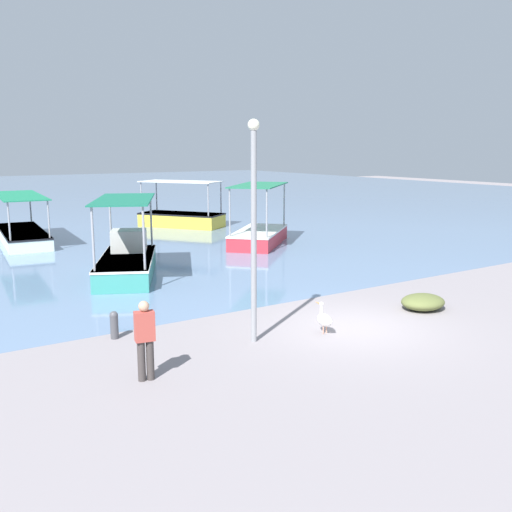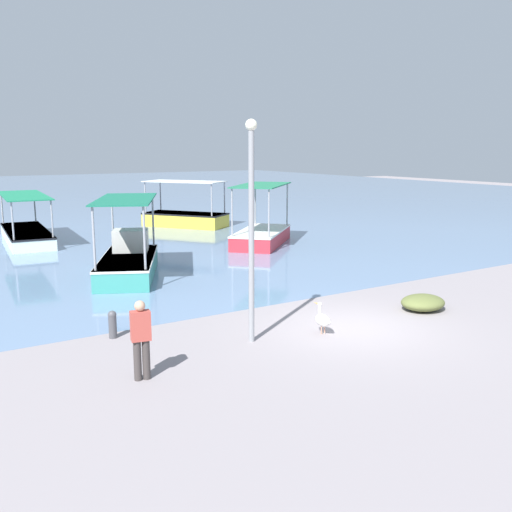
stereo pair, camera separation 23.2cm
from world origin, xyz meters
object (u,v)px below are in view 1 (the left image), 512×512
object	(u,v)px
net_pile	(423,302)
fishing_boat_far_right	(182,217)
pelican	(324,319)
fishing_boat_far_left	(259,233)
fishing_boat_near_left	(127,259)
fisherman_standing	(145,338)
lamp_post	(254,219)
fishing_boat_outer	(22,233)
mooring_bollard	(114,324)

from	to	relation	value
net_pile	fishing_boat_far_right	bearing A→B (deg)	84.98
pelican	fishing_boat_far_left	bearing A→B (deg)	64.03
net_pile	pelican	bearing A→B (deg)	-177.99
fishing_boat_far_left	fishing_boat_near_left	distance (m)	8.58
fisherman_standing	net_pile	world-z (taller)	fisherman_standing
fishing_boat_far_left	pelican	bearing A→B (deg)	-115.97
pelican	lamp_post	distance (m)	3.29
lamp_post	fisherman_standing	size ratio (longest dim) A/B	3.18
fishing_boat_near_left	lamp_post	distance (m)	9.08
fishing_boat_near_left	net_pile	world-z (taller)	fishing_boat_near_left
fishing_boat_outer	fishing_boat_far_left	xyz separation A→B (m)	(9.71, -6.99, 0.07)
fishing_boat_near_left	pelican	size ratio (longest dim) A/B	6.87
fishing_boat_outer	lamp_post	world-z (taller)	lamp_post
pelican	net_pile	world-z (taller)	pelican
lamp_post	fisherman_standing	bearing A→B (deg)	-165.50
mooring_bollard	fishing_boat_far_left	bearing A→B (deg)	42.62
fishing_boat_near_left	fisherman_standing	world-z (taller)	fishing_boat_near_left
fishing_boat_outer	pelican	bearing A→B (deg)	-79.33
fisherman_standing	net_pile	size ratio (longest dim) A/B	1.23
pelican	fisherman_standing	distance (m)	5.06
fisherman_standing	fishing_boat_far_right	bearing A→B (deg)	62.80
fishing_boat_outer	net_pile	bearing A→B (deg)	-68.65
fishing_boat_far_left	fishing_boat_near_left	world-z (taller)	fishing_boat_far_left
mooring_bollard	net_pile	distance (m)	8.90
fishing_boat_near_left	pelican	distance (m)	9.40
fishing_boat_outer	pelican	world-z (taller)	fishing_boat_outer
mooring_bollard	fishing_boat_far_right	bearing A→B (deg)	59.93
lamp_post	net_pile	xyz separation A→B (m)	(5.74, -0.32, -2.82)
fishing_boat_far_right	lamp_post	xyz separation A→B (m)	(-7.52, -19.96, 2.47)
fishing_boat_far_right	mooring_bollard	world-z (taller)	fishing_boat_far_right
fishing_boat_outer	fishing_boat_far_right	distance (m)	9.37
fishing_boat_outer	net_pile	size ratio (longest dim) A/B	5.18
mooring_bollard	fisherman_standing	distance (m)	2.96
fishing_boat_far_left	pelican	xyz separation A→B (m)	(-6.05, -12.42, -0.18)
fishing_boat_far_right	fisherman_standing	size ratio (longest dim) A/B	3.10
mooring_bollard	net_pile	bearing A→B (deg)	-15.60
fishing_boat_far_left	pelican	distance (m)	13.82
lamp_post	fishing_boat_outer	bearing A→B (deg)	95.39
fishing_boat_near_left	pelican	bearing A→B (deg)	-78.34
fishing_boat_far_left	pelican	size ratio (longest dim) A/B	6.16
lamp_post	net_pile	bearing A→B (deg)	-3.17
fishing_boat_outer	mooring_bollard	size ratio (longest dim) A/B	9.98
mooring_bollard	fisherman_standing	size ratio (longest dim) A/B	0.42
fishing_boat_far_left	fishing_boat_far_right	bearing A→B (deg)	92.83
fishing_boat_outer	fishing_boat_far_right	bearing A→B (deg)	6.16
fishing_boat_far_right	fishing_boat_near_left	xyz separation A→B (m)	(-7.55, -11.21, 0.06)
fishing_boat_far_left	lamp_post	xyz separation A→B (m)	(-7.92, -11.97, 2.49)
fishing_boat_outer	net_pile	world-z (taller)	fishing_boat_outer
lamp_post	pelican	bearing A→B (deg)	-13.66
fishing_boat_outer	lamp_post	xyz separation A→B (m)	(1.79, -18.96, 2.56)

